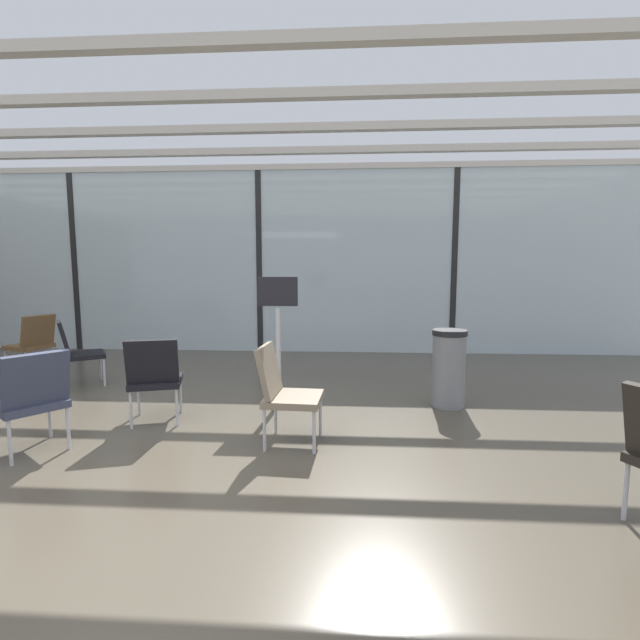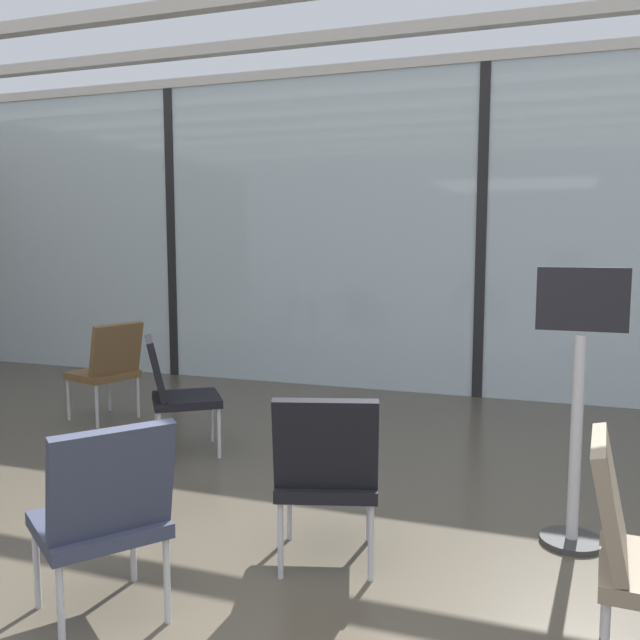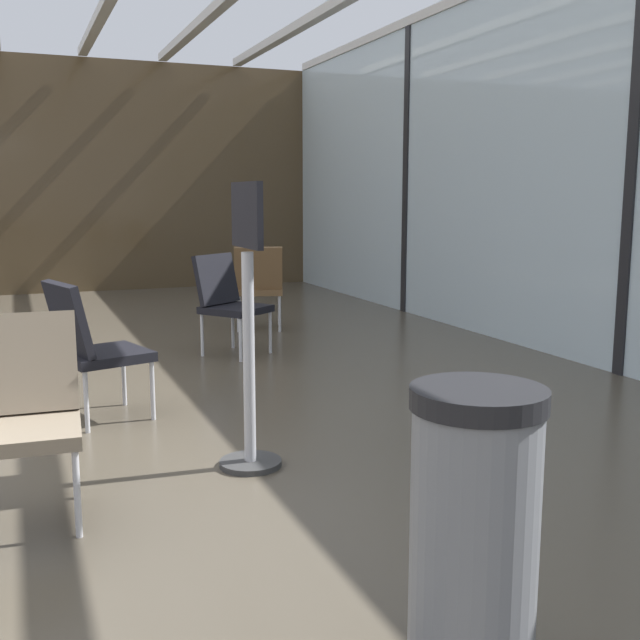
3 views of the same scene
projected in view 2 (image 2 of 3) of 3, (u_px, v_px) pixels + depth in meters
glass_curtain_wall at (482, 234)px, 6.71m from camera, size 14.00×0.08×3.27m
window_mullion_0 at (173, 235)px, 7.87m from camera, size 0.10×0.12×3.27m
window_mullion_1 at (482, 234)px, 6.71m from camera, size 0.10×0.12×3.27m
parked_airplane at (614, 213)px, 11.83m from camera, size 14.33×4.08×4.08m
lounge_chair_0 at (327, 468)px, 3.24m from camera, size 0.61×0.64×0.87m
lounge_chair_1 at (174, 388)px, 5.00m from camera, size 0.71×0.70×0.87m
lounge_chair_2 at (104, 510)px, 2.74m from camera, size 0.71×0.70×0.87m
lounge_chair_5 at (108, 365)px, 5.91m from camera, size 0.65×0.62×0.87m
info_sign at (577, 417)px, 3.47m from camera, size 0.44×0.32×1.44m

